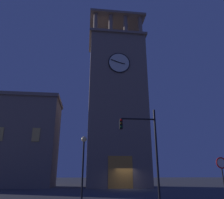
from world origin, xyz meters
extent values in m
plane|color=#424247|center=(0.00, 0.00, 0.00)|extent=(200.00, 200.00, 0.00)
cube|color=gray|center=(0.64, -4.49, 11.53)|extent=(8.66, 6.08, 23.05)
cube|color=gray|center=(0.64, -4.49, 23.25)|extent=(9.26, 6.68, 0.40)
cylinder|color=gray|center=(-3.09, -2.05, 25.14)|extent=(0.70, 0.70, 3.37)
cylinder|color=gray|center=(-0.60, -2.05, 25.14)|extent=(0.70, 0.70, 3.37)
cylinder|color=gray|center=(1.89, -2.05, 25.14)|extent=(0.70, 0.70, 3.37)
cylinder|color=gray|center=(4.37, -2.05, 25.14)|extent=(0.70, 0.70, 3.37)
cylinder|color=gray|center=(-3.09, -6.92, 25.14)|extent=(0.70, 0.70, 3.37)
cylinder|color=gray|center=(-0.60, -6.92, 25.14)|extent=(0.70, 0.70, 3.37)
cylinder|color=gray|center=(1.89, -6.92, 25.14)|extent=(0.70, 0.70, 3.37)
cylinder|color=gray|center=(4.37, -6.92, 25.14)|extent=(0.70, 0.70, 3.37)
cube|color=gray|center=(0.64, -4.49, 27.03)|extent=(9.26, 6.68, 0.40)
cylinder|color=black|center=(0.64, -4.49, 28.37)|extent=(0.12, 0.12, 2.29)
cylinder|color=silver|center=(0.64, -1.39, 17.69)|extent=(3.18, 0.12, 3.18)
torus|color=black|center=(0.64, -1.37, 17.69)|extent=(3.34, 0.16, 3.34)
cube|color=black|center=(0.22, -1.29, 17.60)|extent=(0.88, 0.06, 0.31)
cube|color=black|center=(1.28, -1.29, 17.91)|extent=(1.32, 0.06, 0.55)
cube|color=orange|center=(0.64, -1.50, 2.00)|extent=(3.20, 0.24, 4.00)
cube|color=#E0B259|center=(11.81, -2.12, 6.68)|extent=(1.00, 0.12, 1.80)
cylinder|color=black|center=(0.09, 12.17, 3.19)|extent=(0.16, 0.16, 6.38)
cylinder|color=black|center=(1.38, 12.17, 5.64)|extent=(2.57, 0.12, 0.12)
cube|color=black|center=(2.66, 12.17, 5.21)|extent=(0.22, 0.30, 0.75)
sphere|color=red|center=(2.66, 12.35, 5.49)|extent=(0.16, 0.16, 0.16)
sphere|color=#392705|center=(2.66, 12.35, 5.24)|extent=(0.16, 0.16, 0.16)
sphere|color=#063316|center=(2.66, 12.35, 4.99)|extent=(0.16, 0.16, 0.16)
cylinder|color=black|center=(5.34, 10.01, 2.08)|extent=(0.14, 0.14, 4.17)
sphere|color=#F9DB8C|center=(5.34, 10.01, 4.39)|extent=(0.44, 0.44, 0.44)
cylinder|color=black|center=(-4.21, 12.97, 1.28)|extent=(0.08, 0.08, 2.57)
cylinder|color=white|center=(-4.21, 13.01, 2.47)|extent=(0.70, 0.04, 0.70)
torus|color=red|center=(-4.21, 13.03, 2.47)|extent=(0.78, 0.08, 0.78)
camera|label=1|loc=(5.16, 27.79, 1.72)|focal=35.11mm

